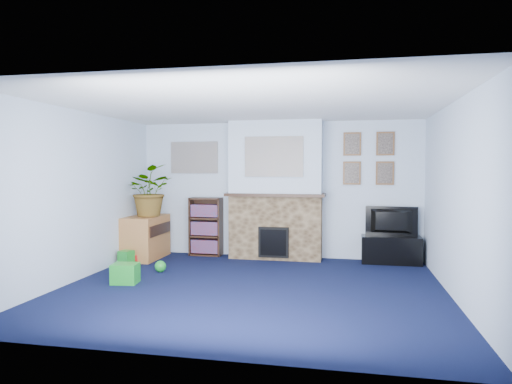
% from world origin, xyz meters
% --- Properties ---
extents(floor, '(5.00, 4.50, 0.01)m').
position_xyz_m(floor, '(0.00, 0.00, 0.00)').
color(floor, black).
rests_on(floor, ground).
extents(ceiling, '(5.00, 4.50, 0.01)m').
position_xyz_m(ceiling, '(0.00, 0.00, 2.40)').
color(ceiling, white).
rests_on(ceiling, wall_back).
extents(wall_back, '(5.00, 0.04, 2.40)m').
position_xyz_m(wall_back, '(0.00, 2.25, 1.20)').
color(wall_back, silver).
rests_on(wall_back, ground).
extents(wall_front, '(5.00, 0.04, 2.40)m').
position_xyz_m(wall_front, '(0.00, -2.25, 1.20)').
color(wall_front, silver).
rests_on(wall_front, ground).
extents(wall_left, '(0.04, 4.50, 2.40)m').
position_xyz_m(wall_left, '(-2.50, 0.00, 1.20)').
color(wall_left, silver).
rests_on(wall_left, ground).
extents(wall_right, '(0.04, 4.50, 2.40)m').
position_xyz_m(wall_right, '(2.50, 0.00, 1.20)').
color(wall_right, silver).
rests_on(wall_right, ground).
extents(chimney_breast, '(1.72, 0.50, 2.40)m').
position_xyz_m(chimney_breast, '(0.00, 2.05, 1.18)').
color(chimney_breast, brown).
rests_on(chimney_breast, ground).
extents(collage_main, '(1.00, 0.03, 0.68)m').
position_xyz_m(collage_main, '(0.00, 1.84, 1.78)').
color(collage_main, gray).
rests_on(collage_main, chimney_breast).
extents(collage_left, '(0.90, 0.03, 0.58)m').
position_xyz_m(collage_left, '(-1.55, 2.23, 1.78)').
color(collage_left, gray).
rests_on(collage_left, wall_back).
extents(portrait_tl, '(0.30, 0.03, 0.40)m').
position_xyz_m(portrait_tl, '(1.30, 2.23, 2.00)').
color(portrait_tl, brown).
rests_on(portrait_tl, wall_back).
extents(portrait_tr, '(0.30, 0.03, 0.40)m').
position_xyz_m(portrait_tr, '(1.85, 2.23, 2.00)').
color(portrait_tr, brown).
rests_on(portrait_tr, wall_back).
extents(portrait_bl, '(0.30, 0.03, 0.40)m').
position_xyz_m(portrait_bl, '(1.30, 2.23, 1.50)').
color(portrait_bl, brown).
rests_on(portrait_bl, wall_back).
extents(portrait_br, '(0.30, 0.03, 0.40)m').
position_xyz_m(portrait_br, '(1.85, 2.23, 1.50)').
color(portrait_br, brown).
rests_on(portrait_br, wall_back).
extents(tv_stand, '(0.96, 0.40, 0.45)m').
position_xyz_m(tv_stand, '(1.95, 2.03, 0.22)').
color(tv_stand, black).
rests_on(tv_stand, ground).
extents(television, '(0.86, 0.20, 0.49)m').
position_xyz_m(television, '(1.95, 2.05, 0.70)').
color(television, black).
rests_on(television, tv_stand).
extents(bookshelf, '(0.58, 0.28, 1.05)m').
position_xyz_m(bookshelf, '(-1.29, 2.11, 0.50)').
color(bookshelf, black).
rests_on(bookshelf, ground).
extents(sideboard, '(0.53, 0.96, 0.75)m').
position_xyz_m(sideboard, '(-2.24, 1.61, 0.35)').
color(sideboard, '#AD6D37').
rests_on(sideboard, ground).
extents(potted_plant, '(1.07, 1.05, 0.90)m').
position_xyz_m(potted_plant, '(-2.19, 1.56, 1.20)').
color(potted_plant, '#26661E').
rests_on(potted_plant, sideboard).
extents(mantel_clock, '(0.10, 0.06, 0.13)m').
position_xyz_m(mantel_clock, '(-0.06, 2.00, 1.22)').
color(mantel_clock, gold).
rests_on(mantel_clock, chimney_breast).
extents(mantel_candle, '(0.05, 0.05, 0.15)m').
position_xyz_m(mantel_candle, '(0.28, 2.00, 1.23)').
color(mantel_candle, '#B2BFC6').
rests_on(mantel_candle, chimney_breast).
extents(mantel_teddy, '(0.12, 0.12, 0.12)m').
position_xyz_m(mantel_teddy, '(-0.61, 2.00, 1.22)').
color(mantel_teddy, gray).
rests_on(mantel_teddy, chimney_breast).
extents(mantel_can, '(0.06, 0.06, 0.12)m').
position_xyz_m(mantel_can, '(0.77, 2.00, 1.21)').
color(mantel_can, '#198C26').
rests_on(mantel_can, chimney_breast).
extents(green_crate, '(0.38, 0.32, 0.27)m').
position_xyz_m(green_crate, '(-1.76, -0.07, 0.14)').
color(green_crate, '#198C26').
rests_on(green_crate, ground).
extents(toy_ball, '(0.17, 0.17, 0.17)m').
position_xyz_m(toy_ball, '(-1.56, 0.66, 0.09)').
color(toy_ball, '#198C26').
rests_on(toy_ball, ground).
extents(toy_block, '(0.24, 0.24, 0.24)m').
position_xyz_m(toy_block, '(-2.30, 1.00, 0.11)').
color(toy_block, '#198C26').
rests_on(toy_block, ground).
extents(toy_tube, '(0.28, 0.12, 0.16)m').
position_xyz_m(toy_tube, '(-2.30, 1.14, 0.07)').
color(toy_tube, red).
rests_on(toy_tube, ground).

